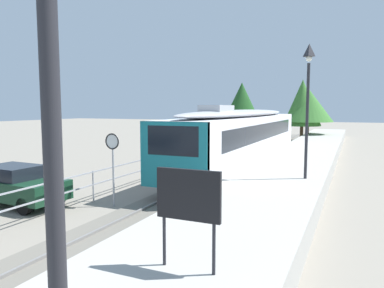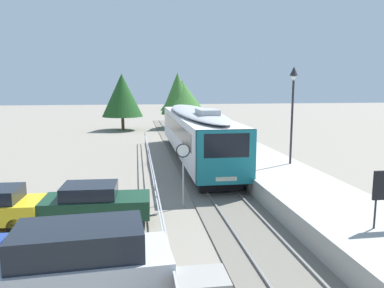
% 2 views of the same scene
% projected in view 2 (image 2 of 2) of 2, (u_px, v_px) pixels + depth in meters
% --- Properties ---
extents(ground_plane, '(160.00, 160.00, 0.00)m').
position_uv_depth(ground_plane, '(152.00, 161.00, 26.04)').
color(ground_plane, gray).
extents(track_rails, '(3.20, 60.00, 0.14)m').
position_uv_depth(track_rails, '(195.00, 159.00, 26.48)').
color(track_rails, '#6B665B').
rests_on(track_rails, ground).
extents(commuter_train, '(2.82, 18.89, 3.74)m').
position_uv_depth(commuter_train, '(195.00, 130.00, 26.04)').
color(commuter_train, silver).
rests_on(commuter_train, track_rails).
extents(station_platform, '(3.90, 60.00, 0.90)m').
position_uv_depth(station_platform, '(239.00, 152.00, 26.89)').
color(station_platform, '#A8A59E').
rests_on(station_platform, ground).
extents(platform_lamp_mid_platform, '(0.34, 0.34, 5.35)m').
position_uv_depth(platform_lamp_mid_platform, '(293.00, 97.00, 20.22)').
color(platform_lamp_mid_platform, '#232328').
rests_on(platform_lamp_mid_platform, station_platform).
extents(speed_limit_sign, '(0.61, 0.10, 2.81)m').
position_uv_depth(speed_limit_sign, '(183.00, 159.00, 15.80)').
color(speed_limit_sign, '#9EA0A5').
rests_on(speed_limit_sign, ground).
extents(carpark_fence, '(0.06, 36.06, 1.25)m').
position_uv_depth(carpark_fence, '(155.00, 186.00, 16.09)').
color(carpark_fence, '#9EA0A5').
rests_on(carpark_fence, ground).
extents(parked_suv_silver, '(4.70, 2.17, 2.04)m').
position_uv_depth(parked_suv_silver, '(74.00, 267.00, 8.62)').
color(parked_suv_silver, '#B7BABF').
rests_on(parked_suv_silver, ground).
extents(parked_hatchback_dark_green, '(4.07, 1.92, 1.53)m').
position_uv_depth(parked_hatchback_dark_green, '(95.00, 203.00, 14.17)').
color(parked_hatchback_dark_green, '#143823').
rests_on(parked_hatchback_dark_green, ground).
extents(tree_behind_carpark, '(4.76, 4.76, 6.62)m').
position_uv_depth(tree_behind_carpark, '(122.00, 95.00, 43.44)').
color(tree_behind_carpark, brown).
rests_on(tree_behind_carpark, ground).
extents(tree_behind_station_far, '(5.35, 5.35, 5.82)m').
position_uv_depth(tree_behind_station_far, '(182.00, 96.00, 45.27)').
color(tree_behind_station_far, brown).
rests_on(tree_behind_station_far, ground).
extents(tree_distant_left, '(4.07, 4.07, 6.79)m').
position_uv_depth(tree_distant_left, '(178.00, 93.00, 44.97)').
color(tree_distant_left, brown).
rests_on(tree_distant_left, ground).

